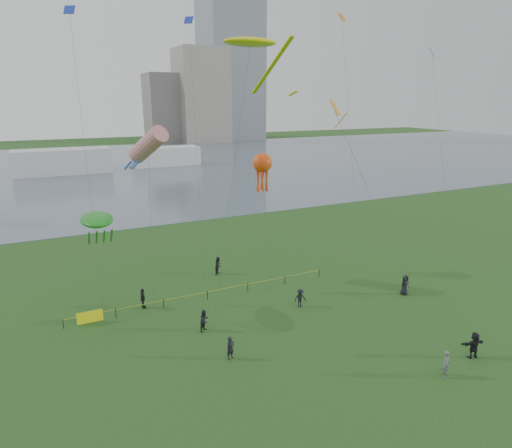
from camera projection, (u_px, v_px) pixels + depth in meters
name	position (u px, v px, depth m)	size (l,w,h in m)	color
ground_plane	(323.00, 384.00, 27.25)	(400.00, 400.00, 0.00)	#183C13
lake	(112.00, 168.00, 114.07)	(400.00, 120.00, 0.08)	slate
building_mid	(201.00, 96.00, 181.45)	(20.00, 20.00, 38.00)	gray
building_low	(166.00, 108.00, 182.32)	(16.00, 18.00, 28.00)	slate
pavilion_left	(63.00, 161.00, 103.98)	(22.00, 8.00, 6.00)	silver
pavilion_right	(165.00, 156.00, 117.38)	(18.00, 7.00, 5.00)	silver
fence	(139.00, 307.00, 36.12)	(24.07, 0.07, 1.05)	black
kite_flyer	(446.00, 364.00, 27.75)	(0.68, 0.45, 1.88)	#5C5E64
spectator_a	(205.00, 320.00, 33.32)	(0.85, 0.66, 1.75)	black
spectator_b	(300.00, 298.00, 37.18)	(1.07, 0.62, 1.66)	black
spectator_c	(143.00, 298.00, 36.95)	(1.06, 0.44, 1.80)	black
spectator_d	(405.00, 285.00, 39.54)	(0.94, 0.61, 1.92)	black
spectator_e	(474.00, 345.00, 29.80)	(1.80, 0.57, 1.94)	black
spectator_f	(230.00, 348.00, 29.68)	(0.62, 0.41, 1.70)	black
spectator_g	(218.00, 265.00, 44.26)	(0.89, 0.69, 1.84)	black
kite_stingray	(250.00, 43.00, 38.34)	(9.29, 10.08, 22.81)	#3F3F42
kite_windsock	(148.00, 145.00, 39.34)	(4.18, 8.63, 15.29)	#3F3F42
kite_creature	(97.00, 220.00, 34.10)	(5.81, 5.64, 8.69)	#3F3F42
kite_octopus	(262.00, 164.00, 42.45)	(2.61, 5.98, 12.38)	#3F3F42
kite_delta	(340.00, 119.00, 34.61)	(1.54, 14.41, 17.46)	#3F3F42
small_kites	(262.00, 25.00, 40.46)	(31.78, 14.52, 4.35)	#1933B2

